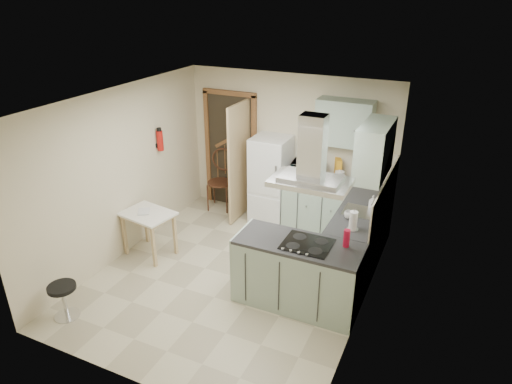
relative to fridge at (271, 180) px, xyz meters
The scene contains 28 objects.
floor 1.96m from the fridge, 83.66° to the right, with size 4.20×4.20×0.00m, color #C0B695.
ceiling 2.52m from the fridge, 83.66° to the right, with size 4.20×4.20×0.00m, color silver.
back_wall 0.62m from the fridge, 56.31° to the left, with size 3.60×3.60×0.00m, color beige.
left_wall 2.46m from the fridge, 131.63° to the right, with size 4.20×4.20×0.00m, color beige.
right_wall 2.74m from the fridge, 41.99° to the right, with size 4.20×4.20×0.00m, color beige.
doorway 0.99m from the fridge, 163.30° to the left, with size 1.10×0.12×2.10m, color brown.
fridge is the anchor object (origin of this frame).
counter_back 0.91m from the fridge, ahead, with size 1.08×0.60×0.90m, color #9EB2A0.
counter_right 1.85m from the fridge, 21.66° to the right, with size 0.60×1.95×0.90m, color #9EB2A0.
splashback 1.26m from the fridge, 13.94° to the left, with size 1.68×0.02×0.50m, color beige.
wall_cabinet_back 1.60m from the fridge, ahead, with size 0.85×0.35×0.70m, color #9EB2A0.
wall_cabinet_right 2.33m from the fridge, 27.50° to the right, with size 0.35×0.90×0.70m, color #9EB2A0.
peninsula 2.35m from the fridge, 58.26° to the right, with size 1.55×0.65×0.90m, color #9EB2A0.
hob 2.39m from the fridge, 56.21° to the right, with size 0.58×0.50×0.01m, color black.
extractor_hood 2.57m from the fridge, 56.21° to the right, with size 0.90×0.55×0.10m, color silver.
sink 1.91m from the fridge, 26.57° to the right, with size 0.45×0.40×0.01m, color silver.
fire_extinguisher 1.93m from the fridge, 149.70° to the right, with size 0.10×0.10×0.32m, color #B2140F.
drop_leaf_table 2.20m from the fridge, 124.02° to the right, with size 0.74×0.56×0.69m, color #D3BD81.
bentwood_chair 1.05m from the fridge, behind, with size 0.45×0.45×1.01m, color #4D2419.
stool 3.69m from the fridge, 110.43° to the right, with size 0.34×0.34×0.46m, color black.
microwave 0.72m from the fridge, ahead, with size 0.51×0.35×0.28m, color black.
kettle 1.19m from the fridge, ahead, with size 0.15×0.15×0.22m, color silver.
cereal_box 1.15m from the fridge, 10.31° to the left, with size 0.09×0.22×0.33m, color orange.
soap_bottle 1.95m from the fridge, 19.44° to the right, with size 0.08×0.09×0.18m, color silver.
paper_towel 2.24m from the fridge, 38.77° to the right, with size 0.10×0.10×0.26m, color silver.
cup 1.96m from the fridge, 34.44° to the right, with size 0.13×0.13×0.10m, color silver.
red_bottle 2.55m from the fridge, 46.09° to the right, with size 0.08×0.08×0.22m, color #BE1033.
book 2.28m from the fridge, 126.22° to the right, with size 0.17×0.23×0.10m, color #A34A36.
Camera 1 is at (2.56, -4.75, 3.75)m, focal length 32.00 mm.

